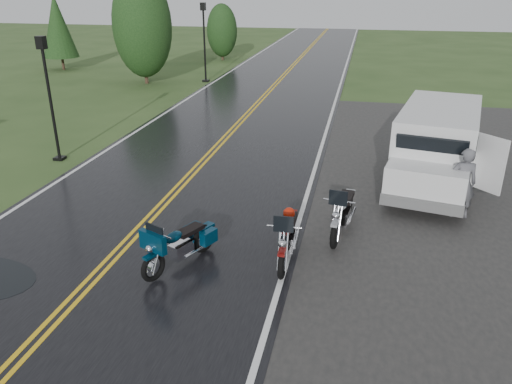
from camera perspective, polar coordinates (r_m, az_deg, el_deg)
ground at (r=11.69m, az=-15.79°, el=-7.15°), size 120.00×120.00×0.00m
road at (r=20.33m, az=-3.03°, el=6.69°), size 8.00×100.00×0.04m
motorcycle_red at (r=10.13m, az=3.02°, el=-6.84°), size 0.89×2.27×1.33m
motorcycle_teal at (r=10.26m, az=-11.77°, el=-7.25°), size 1.55×2.21×1.23m
motorcycle_silver at (r=11.35m, az=9.09°, el=-3.58°), size 1.13×2.38×1.35m
van_white at (r=14.02m, az=15.49°, el=3.24°), size 3.36×6.25×2.33m
person_at_van at (r=13.73m, az=22.53°, el=0.82°), size 0.71×0.49×1.86m
lamp_post_near_left at (r=18.07m, az=-22.44°, el=9.69°), size 0.36×0.36×4.16m
lamp_post_far_left at (r=31.33m, az=-5.92°, el=16.61°), size 0.40×0.40×4.63m
tree_left_mid at (r=31.28m, az=-12.79°, el=16.88°), size 3.45×3.45×5.38m
tree_left_far at (r=40.47m, az=-3.89°, el=17.34°), size 2.33×2.33×3.59m
pine_left_far at (r=38.16m, az=-21.63°, el=16.52°), size 2.35×2.35×4.89m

